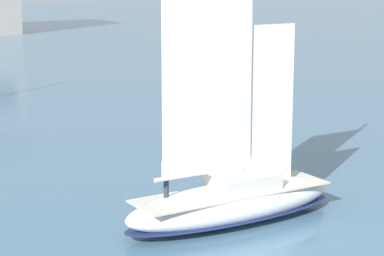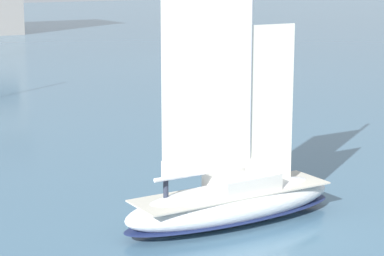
% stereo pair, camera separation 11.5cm
% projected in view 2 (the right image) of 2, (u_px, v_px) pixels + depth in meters
% --- Properties ---
extents(ground_plane, '(400.00, 400.00, 0.00)m').
position_uv_depth(ground_plane, '(232.00, 222.00, 29.63)').
color(ground_plane, '#42667F').
extents(sailboat_main, '(9.48, 2.71, 13.00)m').
position_uv_depth(sailboat_main, '(232.00, 197.00, 29.43)').
color(sailboat_main, silver).
rests_on(sailboat_main, ground).
extents(sailboat_moored_near_marina, '(3.24, 7.12, 9.47)m').
position_uv_depth(sailboat_moored_near_marina, '(226.00, 52.00, 84.06)').
color(sailboat_moored_near_marina, '#194C47').
rests_on(sailboat_moored_near_marina, ground).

